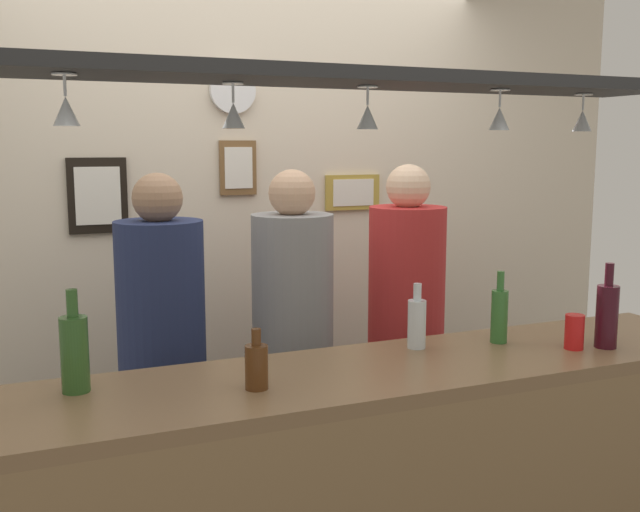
{
  "coord_description": "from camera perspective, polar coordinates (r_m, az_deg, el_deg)",
  "views": [
    {
      "loc": [
        -1.04,
        -2.37,
        1.74
      ],
      "look_at": [
        0.0,
        0.1,
        1.33
      ],
      "focal_mm": 41.21,
      "sensor_mm": 36.0,
      "label": 1
    }
  ],
  "objects": [
    {
      "name": "bottle_soda_clear",
      "position": [
        2.59,
        7.53,
        -5.11
      ],
      "size": [
        0.06,
        0.06,
        0.23
      ],
      "color": "silver",
      "rests_on": "bar_counter"
    },
    {
      "name": "back_wall",
      "position": [
        3.65,
        -6.11,
        1.66
      ],
      "size": [
        4.4,
        0.06,
        2.6
      ],
      "primitive_type": "cube",
      "color": "beige",
      "rests_on": "ground_plane"
    },
    {
      "name": "person_right_red_shirt",
      "position": [
        3.31,
        6.7,
        -4.37
      ],
      "size": [
        0.34,
        0.34,
        1.66
      ],
      "color": "#2D334C",
      "rests_on": "ground_plane"
    },
    {
      "name": "picture_frame_crest",
      "position": [
        3.57,
        -6.38,
        6.82
      ],
      "size": [
        0.18,
        0.02,
        0.26
      ],
      "color": "brown",
      "rests_on": "back_wall"
    },
    {
      "name": "hanging_wineglass_center_left",
      "position": [
        2.33,
        3.71,
        10.82
      ],
      "size": [
        0.07,
        0.07,
        0.13
      ],
      "color": "silver",
      "rests_on": "overhead_glass_rack"
    },
    {
      "name": "person_middle_grey_shirt",
      "position": [
        3.09,
        -2.13,
        -5.45
      ],
      "size": [
        0.34,
        0.34,
        1.64
      ],
      "color": "#2D334C",
      "rests_on": "ground_plane"
    },
    {
      "name": "bar_counter",
      "position": [
        2.37,
        5.95,
        -17.45
      ],
      "size": [
        2.7,
        0.55,
        1.03
      ],
      "color": "brown",
      "rests_on": "ground_plane"
    },
    {
      "name": "hanging_wineglass_far_left",
      "position": [
        2.03,
        -19.12,
        10.71
      ],
      "size": [
        0.07,
        0.07,
        0.13
      ],
      "color": "silver",
      "rests_on": "overhead_glass_rack"
    },
    {
      "name": "bottle_beer_green_import",
      "position": [
        2.71,
        13.76,
        -4.42
      ],
      "size": [
        0.06,
        0.06,
        0.26
      ],
      "color": "#336B2D",
      "rests_on": "bar_counter"
    },
    {
      "name": "bottle_champagne_green",
      "position": [
        2.23,
        -18.52,
        -7.06
      ],
      "size": [
        0.08,
        0.08,
        0.3
      ],
      "color": "#2D5623",
      "rests_on": "bar_counter"
    },
    {
      "name": "picture_frame_caricature",
      "position": [
        3.45,
        -16.88,
        4.51
      ],
      "size": [
        0.26,
        0.02,
        0.34
      ],
      "color": "black",
      "rests_on": "back_wall"
    },
    {
      "name": "drink_can",
      "position": [
        2.71,
        19.15,
        -5.59
      ],
      "size": [
        0.07,
        0.07,
        0.12
      ],
      "primitive_type": "cylinder",
      "color": "red",
      "rests_on": "bar_counter"
    },
    {
      "name": "bottle_beer_brown_stubby",
      "position": [
        2.16,
        -4.95,
        -8.46
      ],
      "size": [
        0.07,
        0.07,
        0.18
      ],
      "color": "#512D14",
      "rests_on": "bar_counter"
    },
    {
      "name": "overhead_glass_rack",
      "position": [
        2.32,
        3.94,
        13.59
      ],
      "size": [
        2.2,
        0.36,
        0.04
      ],
      "primitive_type": "cube",
      "color": "black"
    },
    {
      "name": "hanging_wineglass_left",
      "position": [
        2.22,
        -6.74,
        10.9
      ],
      "size": [
        0.07,
        0.07,
        0.13
      ],
      "color": "silver",
      "rests_on": "overhead_glass_rack"
    },
    {
      "name": "hanging_wineglass_center",
      "position": [
        2.53,
        13.75,
        10.42
      ],
      "size": [
        0.07,
        0.07,
        0.13
      ],
      "color": "silver",
      "rests_on": "overhead_glass_rack"
    },
    {
      "name": "person_left_navy_shirt",
      "position": [
        2.95,
        -12.17,
        -6.4
      ],
      "size": [
        0.34,
        0.34,
        1.64
      ],
      "color": "#2D334C",
      "rests_on": "ground_plane"
    },
    {
      "name": "picture_frame_lower_pair",
      "position": [
        3.8,
        2.55,
        4.96
      ],
      "size": [
        0.3,
        0.02,
        0.18
      ],
      "color": "#B29338",
      "rests_on": "back_wall"
    },
    {
      "name": "wall_clock",
      "position": [
        3.57,
        -6.79,
        12.67
      ],
      "size": [
        0.22,
        0.03,
        0.22
      ],
      "primitive_type": "cylinder",
      "rotation": [
        1.57,
        0.0,
        0.0
      ],
      "color": "white",
      "rests_on": "back_wall"
    },
    {
      "name": "hanging_wineglass_center_right",
      "position": [
        2.83,
        19.7,
        9.95
      ],
      "size": [
        0.07,
        0.07,
        0.13
      ],
      "color": "silver",
      "rests_on": "overhead_glass_rack"
    },
    {
      "name": "bottle_wine_dark_red",
      "position": [
        2.76,
        21.39,
        -4.25
      ],
      "size": [
        0.08,
        0.08,
        0.3
      ],
      "color": "#380F19",
      "rests_on": "bar_counter"
    }
  ]
}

